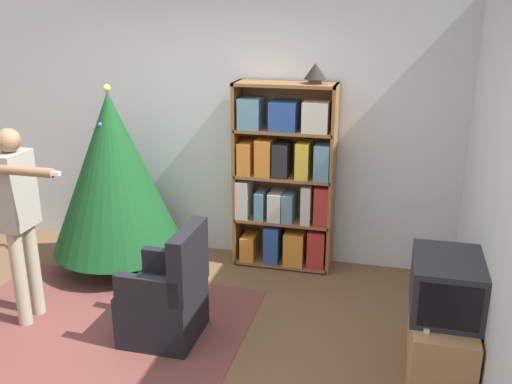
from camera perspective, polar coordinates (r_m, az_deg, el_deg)
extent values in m
plane|color=brown|center=(4.41, -10.35, -16.19)|extent=(14.00, 14.00, 0.00)
cube|color=silver|center=(5.70, -2.56, 6.37)|extent=(8.00, 0.10, 2.60)
cube|color=silver|center=(3.54, 24.22, -2.79)|extent=(0.10, 8.00, 2.60)
cube|color=brown|center=(4.90, -15.63, -12.76)|extent=(2.40, 1.82, 0.01)
cube|color=brown|center=(5.55, -1.84, 1.78)|extent=(0.03, 0.33, 1.80)
cube|color=brown|center=(5.38, 7.65, 1.07)|extent=(0.03, 0.33, 1.80)
cube|color=brown|center=(5.26, 2.98, 10.71)|extent=(0.95, 0.33, 0.03)
cube|color=brown|center=(5.59, 3.15, 1.89)|extent=(0.95, 0.01, 1.80)
cube|color=brown|center=(5.76, 2.69, -6.88)|extent=(0.92, 0.33, 0.03)
cube|color=orange|center=(5.75, -0.61, -5.38)|extent=(0.14, 0.29, 0.25)
cube|color=#284C93|center=(5.68, 1.78, -4.99)|extent=(0.14, 0.31, 0.37)
cube|color=orange|center=(5.65, 3.95, -5.44)|extent=(0.19, 0.30, 0.32)
cube|color=#B22D28|center=(5.61, 6.16, -5.46)|extent=(0.16, 0.29, 0.37)
cube|color=brown|center=(5.58, 2.76, -2.77)|extent=(0.92, 0.33, 0.03)
cube|color=beige|center=(5.56, -1.18, -0.61)|extent=(0.12, 0.25, 0.38)
cube|color=#5B899E|center=(5.54, 0.54, -1.24)|extent=(0.09, 0.25, 0.27)
cube|color=beige|center=(5.51, 2.05, -1.34)|extent=(0.13, 0.26, 0.28)
cube|color=#5B899E|center=(5.49, 3.32, -1.45)|extent=(0.10, 0.26, 0.28)
cube|color=beige|center=(5.45, 5.17, -1.14)|extent=(0.09, 0.27, 0.37)
cube|color=#B22D28|center=(5.41, 6.63, -1.30)|extent=(0.13, 0.23, 0.37)
cube|color=brown|center=(5.44, 2.83, 1.59)|extent=(0.92, 0.33, 0.03)
cube|color=orange|center=(5.44, -0.95, 3.46)|extent=(0.13, 0.25, 0.31)
cube|color=orange|center=(5.39, 0.89, 3.53)|extent=(0.15, 0.25, 0.35)
cube|color=#232328|center=(5.38, 2.64, 3.32)|extent=(0.14, 0.30, 0.32)
cube|color=gold|center=(5.34, 4.81, 3.29)|extent=(0.12, 0.29, 0.34)
cube|color=#5B899E|center=(5.32, 6.74, 3.12)|extent=(0.14, 0.30, 0.33)
cube|color=brown|center=(5.33, 2.90, 6.15)|extent=(0.92, 0.33, 0.03)
cube|color=#5B899E|center=(5.34, -0.51, 7.92)|extent=(0.20, 0.26, 0.28)
cube|color=#284C93|center=(5.28, 2.87, 7.67)|extent=(0.25, 0.29, 0.26)
cube|color=beige|center=(5.21, 6.06, 7.51)|extent=(0.23, 0.25, 0.28)
cube|color=tan|center=(4.25, 17.92, -14.22)|extent=(0.41, 0.87, 0.51)
cube|color=#28282D|center=(4.03, 18.54, -8.83)|extent=(0.45, 0.60, 0.38)
cube|color=black|center=(3.77, 18.82, -10.89)|extent=(0.37, 0.01, 0.30)
cube|color=white|center=(3.88, 16.67, -12.82)|extent=(0.04, 0.12, 0.02)
cylinder|color=#4C3323|center=(5.83, -13.35, -6.82)|extent=(0.36, 0.36, 0.10)
cylinder|color=brown|center=(5.79, -13.43, -5.84)|extent=(0.08, 0.08, 0.12)
cone|color=#14471E|center=(5.51, -14.04, 1.92)|extent=(1.24, 1.24, 1.51)
sphere|color=#B74C93|center=(5.68, -15.71, 3.45)|extent=(0.06, 0.06, 0.06)
sphere|color=gold|center=(5.90, -11.18, 0.14)|extent=(0.06, 0.06, 0.06)
sphere|color=#335BB2|center=(6.13, -15.39, -1.88)|extent=(0.06, 0.06, 0.06)
sphere|color=#335BB2|center=(5.48, -14.10, 7.36)|extent=(0.05, 0.05, 0.05)
sphere|color=#335BB2|center=(5.33, -15.33, 6.50)|extent=(0.05, 0.05, 0.05)
sphere|color=#335BB2|center=(5.79, -11.72, 1.65)|extent=(0.06, 0.06, 0.06)
sphere|color=#E5CC4C|center=(5.35, -14.69, 10.01)|extent=(0.07, 0.07, 0.07)
cube|color=black|center=(4.57, -9.29, -11.71)|extent=(0.56, 0.56, 0.42)
cube|color=black|center=(4.28, -6.76, -6.83)|extent=(0.12, 0.56, 0.50)
cube|color=black|center=(4.62, -8.31, -6.96)|extent=(0.50, 0.08, 0.20)
cube|color=black|center=(4.23, -10.80, -9.61)|extent=(0.50, 0.08, 0.20)
cylinder|color=#9E937F|center=(5.07, -21.36, -7.18)|extent=(0.11, 0.11, 0.81)
cylinder|color=#9E937F|center=(4.94, -22.54, -8.01)|extent=(0.11, 0.11, 0.81)
cube|color=gray|center=(4.76, -22.94, 0.13)|extent=(0.18, 0.32, 0.61)
cylinder|color=#8C6647|center=(4.92, -21.55, 0.50)|extent=(0.07, 0.07, 0.49)
cylinder|color=#8C6647|center=(4.40, -22.30, 1.96)|extent=(0.48, 0.07, 0.07)
cube|color=white|center=(4.26, -19.67, 1.78)|extent=(0.11, 0.04, 0.03)
sphere|color=#8C6647|center=(4.66, -23.54, 4.76)|extent=(0.19, 0.19, 0.19)
cylinder|color=#473828|center=(5.21, 5.92, 10.95)|extent=(0.12, 0.12, 0.04)
cone|color=black|center=(5.20, 5.95, 11.94)|extent=(0.20, 0.20, 0.14)
cube|color=orange|center=(5.35, -10.11, -9.37)|extent=(0.22, 0.16, 0.04)
cube|color=orange|center=(5.35, -10.21, -9.05)|extent=(0.16, 0.13, 0.02)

